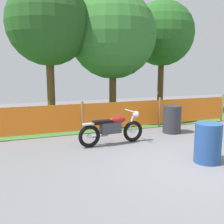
% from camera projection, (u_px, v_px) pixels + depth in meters
% --- Properties ---
extents(ground, '(24.00, 24.00, 0.02)m').
position_uv_depth(ground, '(187.00, 165.00, 5.67)').
color(ground, slate).
extents(grass_verge, '(24.00, 6.38, 0.01)m').
position_uv_depth(grass_verge, '(95.00, 115.00, 11.77)').
color(grass_verge, '#427A33').
rests_on(grass_verge, ground).
extents(barrier_fence, '(8.49, 0.08, 1.05)m').
position_uv_depth(barrier_fence, '(123.00, 114.00, 8.75)').
color(barrier_fence, '#997547').
rests_on(barrier_fence, ground).
extents(tree_leftmost, '(2.93, 2.93, 5.07)m').
position_uv_depth(tree_leftmost, '(48.00, 24.00, 9.16)').
color(tree_leftmost, brown).
rests_on(tree_leftmost, ground).
extents(tree_near_left, '(3.36, 3.36, 5.00)m').
position_uv_depth(tree_near_left, '(113.00, 35.00, 10.13)').
color(tree_near_left, brown).
rests_on(tree_near_left, ground).
extents(tree_near_right, '(2.97, 2.97, 5.14)m').
position_uv_depth(tree_near_right, '(162.00, 34.00, 12.15)').
color(tree_near_right, brown).
rests_on(tree_near_right, ground).
extents(motorcycle_lead, '(1.92, 0.56, 0.91)m').
position_uv_depth(motorcycle_lead, '(112.00, 129.00, 7.14)').
color(motorcycle_lead, black).
rests_on(motorcycle_lead, ground).
extents(oil_drum, '(0.58, 0.58, 0.88)m').
position_uv_depth(oil_drum, '(208.00, 143.00, 5.77)').
color(oil_drum, navy).
rests_on(oil_drum, ground).
extents(spare_drum, '(0.58, 0.58, 0.88)m').
position_uv_depth(spare_drum, '(172.00, 119.00, 8.45)').
color(spare_drum, '#2D2D33').
rests_on(spare_drum, ground).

